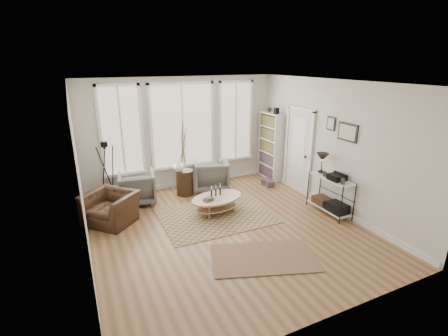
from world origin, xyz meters
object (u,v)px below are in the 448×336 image
coffee_table (217,201)px  side_table (184,162)px  armchair_left (137,188)px  armchair_right (211,175)px  accent_chair (110,208)px  bookcase (271,146)px  low_shelf (330,192)px

coffee_table → side_table: side_table is taller
armchair_left → armchair_right: (1.94, 0.03, 0.02)m
armchair_left → accent_chair: bearing=56.0°
armchair_left → accent_chair: armchair_left is taller
coffee_table → armchair_left: (-1.49, 1.33, 0.08)m
bookcase → low_shelf: bearing=-91.3°
bookcase → armchair_right: (-1.90, -0.11, -0.55)m
armchair_right → side_table: bearing=20.5°
low_shelf → bookcase: bearing=88.7°
coffee_table → side_table: bearing=102.5°
bookcase → armchair_right: bearing=-176.7°
bookcase → coffee_table: bearing=-147.9°
bookcase → low_shelf: bookcase is taller
coffee_table → armchair_right: (0.45, 1.36, 0.10)m
coffee_table → low_shelf: bearing=-24.7°
coffee_table → side_table: (-0.30, 1.33, 0.57)m
low_shelf → armchair_left: size_ratio=1.54×
armchair_right → low_shelf: bearing=145.7°
bookcase → coffee_table: (-2.35, -1.47, -0.65)m
coffee_table → accent_chair: accent_chair is taller
coffee_table → accent_chair: bearing=165.6°
low_shelf → coffee_table: size_ratio=0.97×
armchair_right → armchair_left: bearing=19.1°
low_shelf → side_table: (-2.58, 2.38, 0.36)m
coffee_table → armchair_right: bearing=71.8°
bookcase → side_table: (-2.64, -0.14, -0.08)m
armchair_right → side_table: size_ratio=0.49×
coffee_table → accent_chair: size_ratio=1.34×
coffee_table → accent_chair: 2.27m
side_table → armchair_left: bearing=179.9°
bookcase → armchair_left: (-3.83, -0.13, -0.57)m
coffee_table → armchair_left: size_ratio=1.60×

